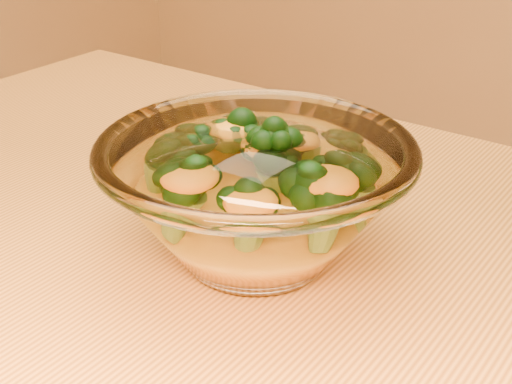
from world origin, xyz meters
TOP-DOWN VIEW (x-y plane):
  - glass_bowl at (-0.04, 0.05)m, footprint 0.24×0.24m
  - cheese_sauce at (-0.04, 0.05)m, footprint 0.14×0.14m
  - broccoli_heap at (-0.05, 0.06)m, footprint 0.16×0.16m

SIDE VIEW (x-z plane):
  - cheese_sauce at x=-0.04m, z-range 0.76..0.80m
  - glass_bowl at x=-0.04m, z-range 0.75..0.86m
  - broccoli_heap at x=-0.05m, z-range 0.78..0.86m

